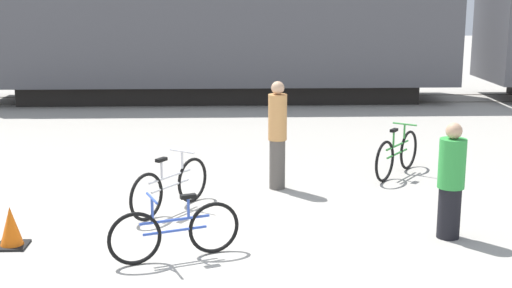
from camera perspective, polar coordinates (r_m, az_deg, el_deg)
ground_plane at (r=9.95m, az=-3.83°, el=-7.31°), size 80.00×80.00×0.00m
freight_train at (r=21.41m, az=-2.99°, el=10.42°), size 43.89×2.99×4.98m
rail_near at (r=20.95m, az=-2.94°, el=3.27°), size 55.89×0.07×0.01m
rail_far at (r=22.37m, az=-2.89°, el=3.86°), size 55.89×0.07×0.01m
bicycle_green at (r=13.16m, az=11.22°, el=-0.82°), size 1.11×1.49×0.92m
bicycle_blue at (r=9.06m, az=-6.49°, el=-6.96°), size 1.62×0.66×0.85m
bicycle_silver at (r=10.95m, az=-6.87°, el=-3.42°), size 1.08×1.52×0.90m
person_in_green at (r=9.97m, az=15.33°, el=-2.91°), size 0.36×0.36×1.60m
person_in_tan at (r=11.95m, az=1.73°, el=0.76°), size 0.31×0.31×1.84m
traffic_cone at (r=9.98m, az=-19.01°, el=-6.39°), size 0.40×0.40×0.55m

